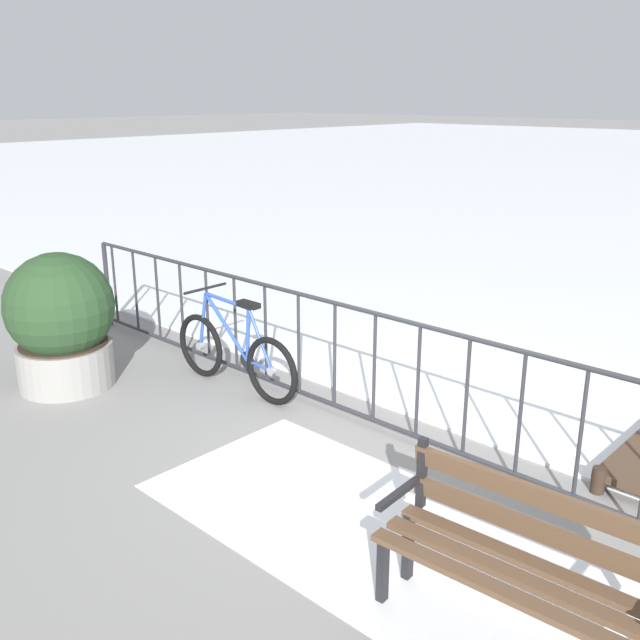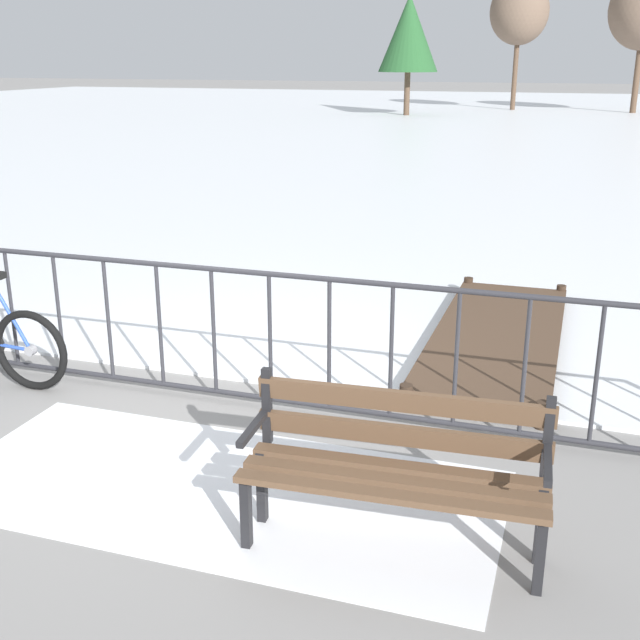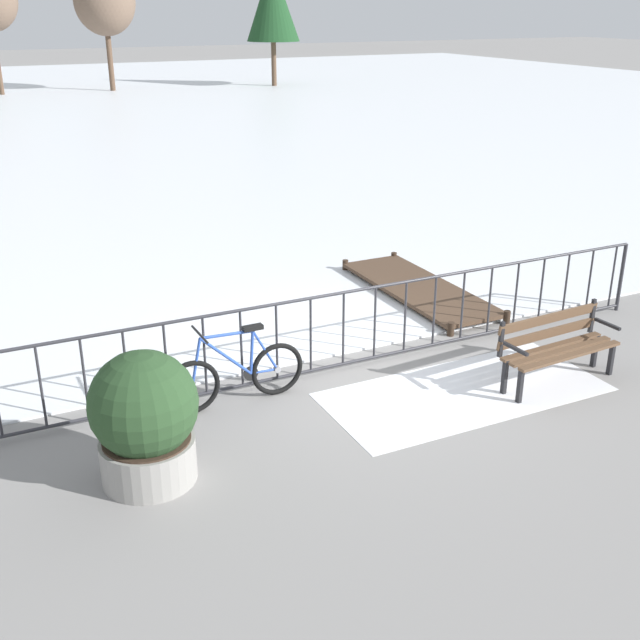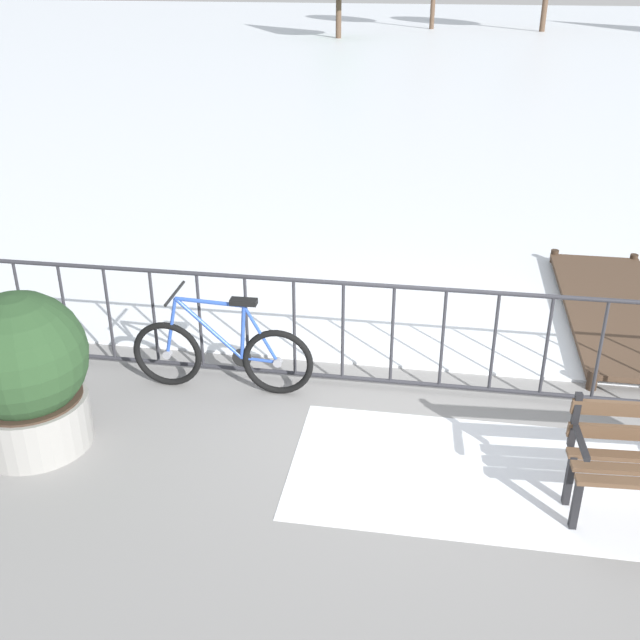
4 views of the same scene
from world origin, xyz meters
TOP-DOWN VIEW (x-y plane):
  - ground_plane at (0.00, 0.00)m, footprint 160.00×160.00m
  - frozen_pond at (0.00, 28.40)m, footprint 80.00×56.00m
  - snow_patch at (0.80, -1.20)m, footprint 3.44×1.56m
  - railing_fence at (-0.00, 0.00)m, footprint 9.06×0.06m
  - bicycle_near_railing at (-1.77, -0.26)m, footprint 1.71×0.52m
  - park_bench at (1.96, -1.42)m, footprint 1.63×0.57m
  - planter_with_shrub at (-3.08, -1.34)m, footprint 1.05×1.05m
  - wooden_dock at (2.14, 1.89)m, footprint 1.10×3.28m
  - tree_far_west at (4.56, 35.60)m, footprint 3.13×3.13m
  - tree_east_mid at (13.35, 34.24)m, footprint 2.92×2.92m

SIDE VIEW (x-z plane):
  - ground_plane at x=0.00m, z-range 0.00..0.00m
  - snow_patch at x=0.80m, z-range 0.00..0.01m
  - frozen_pond at x=0.00m, z-range 0.00..0.03m
  - wooden_dock at x=2.14m, z-range 0.02..0.22m
  - bicycle_near_railing at x=-1.77m, z-range -0.12..0.86m
  - park_bench at x=1.96m, z-range 0.07..0.96m
  - railing_fence at x=0.00m, z-range 0.03..1.10m
  - planter_with_shrub at x=-3.08m, z-range 0.00..1.35m
  - tree_east_mid at x=13.35m, z-range 1.18..7.68m
  - tree_far_west at x=4.56m, z-range 1.36..7.56m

